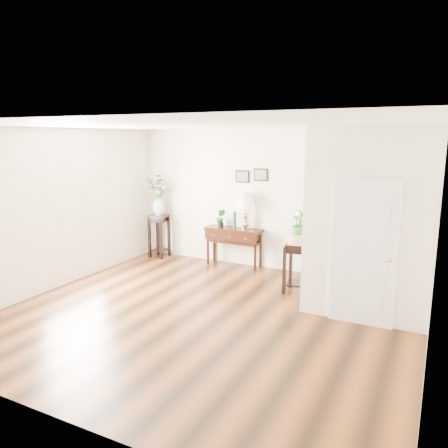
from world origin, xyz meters
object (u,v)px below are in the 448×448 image
Objects in this scene: console_table at (234,247)px; plant_stand_b at (297,268)px; table_lamp at (246,212)px; plant_stand_a at (159,236)px.

console_table is 1.38× the size of plant_stand_b.
console_table is 1.59× the size of table_lamp.
plant_stand_a is at bearing -176.18° from console_table.
plant_stand_a is (-2.04, -0.12, -0.67)m from table_lamp.
console_table is 1.91m from plant_stand_b.
plant_stand_a is at bearing 166.44° from plant_stand_b.
plant_stand_b is (1.40, -0.95, -0.71)m from table_lamp.
plant_stand_b is (1.66, -0.95, 0.04)m from console_table.
table_lamp reaches higher than plant_stand_b.
plant_stand_a is at bearing -176.59° from table_lamp.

